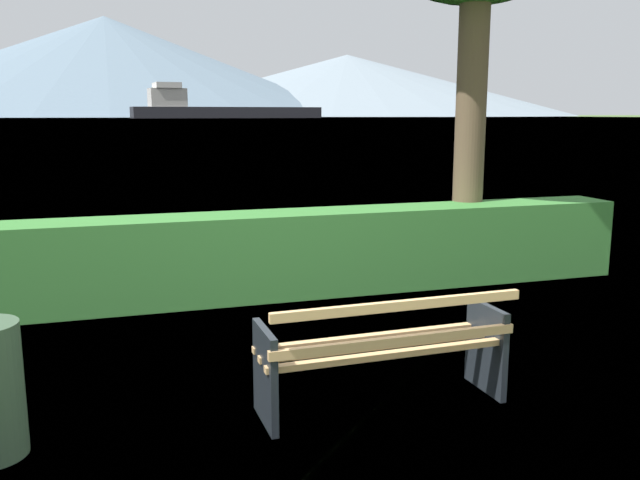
% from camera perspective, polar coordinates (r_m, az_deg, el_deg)
% --- Properties ---
extents(ground_plane, '(1400.00, 1400.00, 0.00)m').
position_cam_1_polar(ground_plane, '(5.08, 5.12, -13.70)').
color(ground_plane, '#4C6B33').
extents(water_surface, '(620.00, 620.00, 0.00)m').
position_cam_1_polar(water_surface, '(312.60, -17.30, 9.84)').
color(water_surface, '#6B8EA3').
rests_on(water_surface, ground_plane).
extents(park_bench, '(1.82, 0.61, 0.87)m').
position_cam_1_polar(park_bench, '(4.86, 5.50, -9.36)').
color(park_bench, tan).
rests_on(park_bench, ground_plane).
extents(hedge_row, '(8.79, 0.68, 0.97)m').
position_cam_1_polar(hedge_row, '(7.79, -3.67, -1.22)').
color(hedge_row, '#387A33').
rests_on(hedge_row, ground_plane).
extents(cargo_ship_large, '(88.75, 21.27, 15.66)m').
position_cam_1_polar(cargo_ship_large, '(318.78, -8.97, 10.98)').
color(cargo_ship_large, '#232328').
rests_on(cargo_ship_large, water_surface).
extents(distant_hills, '(778.50, 416.32, 79.34)m').
position_cam_1_polar(distant_hills, '(573.86, -15.80, 13.58)').
color(distant_hills, slate).
rests_on(distant_hills, ground_plane).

